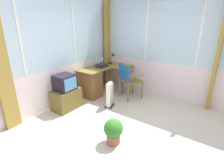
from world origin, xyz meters
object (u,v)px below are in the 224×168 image
object	(u,v)px
desk	(92,82)
space_heater	(110,94)
tv_remote	(124,66)
spray_bottle	(102,62)
desk_lamp	(113,57)
tv_on_stand	(66,94)
potted_plant	(113,130)
paper_tray	(102,65)
wooden_armchair	(127,77)

from	to	relation	value
desk	space_heater	bearing A→B (deg)	-106.16
tv_remote	spray_bottle	distance (m)	0.66
tv_remote	space_heater	world-z (taller)	tv_remote
desk_lamp	space_heater	bearing A→B (deg)	-147.84
tv_remote	space_heater	size ratio (longest dim) A/B	0.25
desk_lamp	spray_bottle	size ratio (longest dim) A/B	1.49
desk	tv_remote	bearing A→B (deg)	-32.55
space_heater	tv_remote	bearing A→B (deg)	13.32
tv_on_stand	potted_plant	size ratio (longest dim) A/B	1.85
desk_lamp	paper_tray	world-z (taller)	desk_lamp
space_heater	potted_plant	world-z (taller)	space_heater
tv_on_stand	desk_lamp	bearing A→B (deg)	-1.41
desk	tv_remote	world-z (taller)	tv_remote
desk	potted_plant	xyz separation A→B (m)	(-1.30, -1.61, -0.16)
paper_tray	potted_plant	bearing A→B (deg)	-136.84
spray_bottle	potted_plant	world-z (taller)	spray_bottle
tv_remote	wooden_armchair	size ratio (longest dim) A/B	0.16
potted_plant	wooden_armchair	bearing A→B (deg)	24.00
desk	tv_remote	size ratio (longest dim) A/B	9.51
desk_lamp	spray_bottle	bearing A→B (deg)	160.00
desk_lamp	wooden_armchair	bearing A→B (deg)	-122.65
wooden_armchair	space_heater	size ratio (longest dim) A/B	1.57
wooden_armchair	tv_on_stand	bearing A→B (deg)	146.52
tv_on_stand	potted_plant	world-z (taller)	tv_on_stand
desk_lamp	potted_plant	distance (m)	2.83
paper_tray	tv_remote	bearing A→B (deg)	-50.03
paper_tray	potted_plant	size ratio (longest dim) A/B	0.66
desk	desk_lamp	bearing A→B (deg)	-1.60
space_heater	potted_plant	distance (m)	1.39
desk_lamp	tv_on_stand	world-z (taller)	desk_lamp
tv_remote	space_heater	distance (m)	1.14
desk	paper_tray	bearing A→B (deg)	-3.69
paper_tray	wooden_armchair	distance (m)	0.85
desk_lamp	tv_on_stand	xyz separation A→B (m)	(-1.85, 0.05, -0.58)
wooden_armchair	potted_plant	xyz separation A→B (m)	(-1.70, -0.76, -0.37)
potted_plant	spray_bottle	bearing A→B (deg)	42.51
paper_tray	potted_plant	world-z (taller)	paper_tray
desk_lamp	tv_on_stand	distance (m)	1.94
space_heater	desk_lamp	bearing A→B (deg)	32.16
desk_lamp	wooden_armchair	size ratio (longest dim) A/B	0.34
desk	potted_plant	distance (m)	2.08
wooden_armchair	potted_plant	bearing A→B (deg)	-156.00
desk	paper_tray	size ratio (longest dim) A/B	4.76
potted_plant	tv_remote	bearing A→B (deg)	27.72
desk	potted_plant	size ratio (longest dim) A/B	3.14
tv_remote	desk_lamp	bearing A→B (deg)	88.44
desk	paper_tray	xyz separation A→B (m)	(0.39, -0.03, 0.38)
paper_tray	space_heater	world-z (taller)	paper_tray
tv_remote	paper_tray	world-z (taller)	paper_tray
paper_tray	potted_plant	distance (m)	2.38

